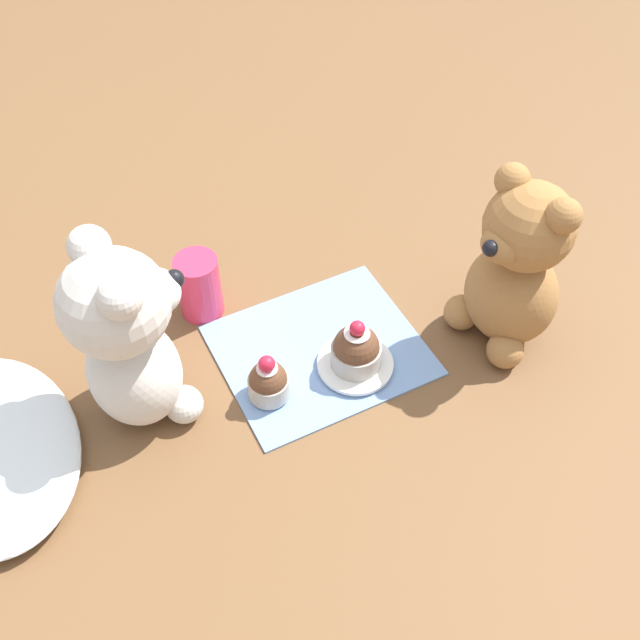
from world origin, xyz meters
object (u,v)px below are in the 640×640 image
at_px(saucer_plate, 355,364).
at_px(teddy_bear_cream, 128,337).
at_px(teddy_bear_tan, 516,269).
at_px(cupcake_near_cream_bear, 268,381).
at_px(cupcake_near_tan_bear, 356,350).
at_px(juice_glass, 199,286).

bearing_deg(saucer_plate, teddy_bear_cream, 75.34).
height_order(teddy_bear_tan, saucer_plate, teddy_bear_tan).
distance_m(teddy_bear_tan, saucer_plate, 0.21).
bearing_deg(cupcake_near_cream_bear, teddy_bear_tan, -97.48).
height_order(cupcake_near_tan_bear, juice_glass, juice_glass).
relative_size(teddy_bear_tan, cupcake_near_cream_bear, 3.55).
height_order(teddy_bear_tan, cupcake_near_tan_bear, teddy_bear_tan).
bearing_deg(saucer_plate, cupcake_near_cream_bear, 85.18).
relative_size(saucer_plate, cupcake_near_tan_bear, 1.28).
height_order(teddy_bear_cream, cupcake_near_tan_bear, teddy_bear_cream).
relative_size(teddy_bear_tan, cupcake_near_tan_bear, 3.23).
xyz_separation_m(saucer_plate, juice_glass, (0.17, 0.13, 0.03)).
distance_m(saucer_plate, juice_glass, 0.21).
distance_m(teddy_bear_tan, cupcake_near_tan_bear, 0.20).
distance_m(teddy_bear_cream, teddy_bear_tan, 0.43).
xyz_separation_m(saucer_plate, cupcake_near_tan_bear, (-0.00, 0.00, 0.03)).
bearing_deg(cupcake_near_cream_bear, cupcake_near_tan_bear, -94.82).
xyz_separation_m(cupcake_near_cream_bear, saucer_plate, (-0.01, -0.11, -0.02)).
distance_m(teddy_bear_cream, cupcake_near_cream_bear, 0.16).
bearing_deg(cupcake_near_cream_bear, saucer_plate, -94.82).
distance_m(teddy_bear_cream, juice_glass, 0.17).
height_order(teddy_bear_tan, cupcake_near_cream_bear, teddy_bear_tan).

